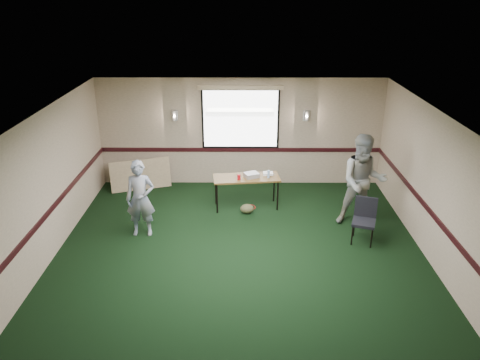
{
  "coord_description": "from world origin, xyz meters",
  "views": [
    {
      "loc": [
        0.04,
        -7.14,
        4.73
      ],
      "look_at": [
        0.0,
        1.3,
        1.2
      ],
      "focal_mm": 35.0,
      "sensor_mm": 36.0,
      "label": 1
    }
  ],
  "objects_px": {
    "person_right": "(363,181)",
    "conference_chair": "(365,216)",
    "projector": "(251,175)",
    "person_left": "(140,199)",
    "folding_table": "(246,179)"
  },
  "relations": [
    {
      "from": "conference_chair",
      "to": "person_right",
      "type": "height_order",
      "value": "person_right"
    },
    {
      "from": "person_left",
      "to": "person_right",
      "type": "distance_m",
      "value": 4.55
    },
    {
      "from": "folding_table",
      "to": "person_right",
      "type": "bearing_deg",
      "value": -25.22
    },
    {
      "from": "projector",
      "to": "person_left",
      "type": "xyz_separation_m",
      "value": [
        -2.24,
        -1.26,
        0.0
      ]
    },
    {
      "from": "person_left",
      "to": "person_right",
      "type": "bearing_deg",
      "value": 3.58
    },
    {
      "from": "projector",
      "to": "conference_chair",
      "type": "height_order",
      "value": "conference_chair"
    },
    {
      "from": "person_left",
      "to": "person_right",
      "type": "relative_size",
      "value": 0.8
    },
    {
      "from": "folding_table",
      "to": "person_left",
      "type": "distance_m",
      "value": 2.48
    },
    {
      "from": "folding_table",
      "to": "projector",
      "type": "distance_m",
      "value": 0.15
    },
    {
      "from": "projector",
      "to": "conference_chair",
      "type": "xyz_separation_m",
      "value": [
        2.2,
        -1.49,
        -0.27
      ]
    },
    {
      "from": "folding_table",
      "to": "person_right",
      "type": "relative_size",
      "value": 0.78
    },
    {
      "from": "projector",
      "to": "person_right",
      "type": "xyz_separation_m",
      "value": [
        2.29,
        -0.81,
        0.2
      ]
    },
    {
      "from": "folding_table",
      "to": "person_right",
      "type": "distance_m",
      "value": 2.55
    },
    {
      "from": "projector",
      "to": "person_left",
      "type": "relative_size",
      "value": 0.19
    },
    {
      "from": "person_right",
      "to": "conference_chair",
      "type": "bearing_deg",
      "value": -91.11
    }
  ]
}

